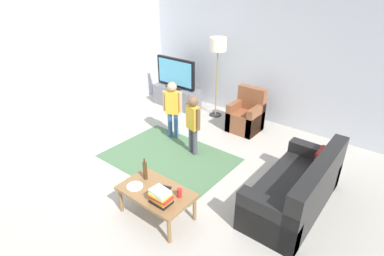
{
  "coord_description": "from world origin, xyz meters",
  "views": [
    {
      "loc": [
        2.85,
        -2.98,
        3.0
      ],
      "look_at": [
        0.0,
        0.6,
        0.65
      ],
      "focal_mm": 28.61,
      "sensor_mm": 36.0,
      "label": 1
    }
  ],
  "objects_px": {
    "floor_lamp": "(218,49)",
    "child_center": "(193,120)",
    "tv": "(176,73)",
    "child_near_tv": "(172,105)",
    "tv_stand": "(177,97)",
    "tv_remote": "(165,187)",
    "bottle": "(145,170)",
    "soda_can": "(179,193)",
    "book_stack": "(161,197)",
    "armchair": "(247,117)",
    "couch": "(299,191)",
    "plate": "(135,186)",
    "coffee_table": "(156,194)"
  },
  "relations": [
    {
      "from": "coffee_table",
      "to": "tv_stand",
      "type": "bearing_deg",
      "value": 127.09
    },
    {
      "from": "child_near_tv",
      "to": "plate",
      "type": "bearing_deg",
      "value": -61.62
    },
    {
      "from": "soda_can",
      "to": "coffee_table",
      "type": "bearing_deg",
      "value": -162.65
    },
    {
      "from": "soda_can",
      "to": "plate",
      "type": "bearing_deg",
      "value": -159.86
    },
    {
      "from": "armchair",
      "to": "bottle",
      "type": "xyz_separation_m",
      "value": [
        0.04,
        -2.92,
        0.26
      ]
    },
    {
      "from": "couch",
      "to": "tv_remote",
      "type": "distance_m",
      "value": 1.85
    },
    {
      "from": "book_stack",
      "to": "bottle",
      "type": "distance_m",
      "value": 0.56
    },
    {
      "from": "bottle",
      "to": "soda_can",
      "type": "bearing_deg",
      "value": 0.0
    },
    {
      "from": "child_near_tv",
      "to": "tv_remote",
      "type": "bearing_deg",
      "value": -50.96
    },
    {
      "from": "couch",
      "to": "child_near_tv",
      "type": "height_order",
      "value": "child_near_tv"
    },
    {
      "from": "bottle",
      "to": "soda_can",
      "type": "xyz_separation_m",
      "value": [
        0.62,
        0.0,
        -0.08
      ]
    },
    {
      "from": "coffee_table",
      "to": "bottle",
      "type": "relative_size",
      "value": 3.08
    },
    {
      "from": "tv",
      "to": "book_stack",
      "type": "bearing_deg",
      "value": -51.44
    },
    {
      "from": "book_stack",
      "to": "bottle",
      "type": "bearing_deg",
      "value": 155.87
    },
    {
      "from": "plate",
      "to": "tv",
      "type": "bearing_deg",
      "value": 122.77
    },
    {
      "from": "couch",
      "to": "soda_can",
      "type": "xyz_separation_m",
      "value": [
        -1.12,
        -1.24,
        0.19
      ]
    },
    {
      "from": "tv_stand",
      "to": "child_center",
      "type": "height_order",
      "value": "child_center"
    },
    {
      "from": "bottle",
      "to": "armchair",
      "type": "bearing_deg",
      "value": 90.83
    },
    {
      "from": "tv",
      "to": "armchair",
      "type": "xyz_separation_m",
      "value": [
        1.97,
        -0.02,
        -0.55
      ]
    },
    {
      "from": "floor_lamp",
      "to": "child_center",
      "type": "height_order",
      "value": "floor_lamp"
    },
    {
      "from": "coffee_table",
      "to": "plate",
      "type": "height_order",
      "value": "plate"
    },
    {
      "from": "tv_remote",
      "to": "soda_can",
      "type": "relative_size",
      "value": 1.42
    },
    {
      "from": "armchair",
      "to": "coffee_table",
      "type": "relative_size",
      "value": 0.9
    },
    {
      "from": "soda_can",
      "to": "plate",
      "type": "xyz_separation_m",
      "value": [
        -0.6,
        -0.22,
        -0.05
      ]
    },
    {
      "from": "child_center",
      "to": "plate",
      "type": "relative_size",
      "value": 5.08
    },
    {
      "from": "armchair",
      "to": "book_stack",
      "type": "relative_size",
      "value": 3.15
    },
    {
      "from": "tv_remote",
      "to": "plate",
      "type": "relative_size",
      "value": 0.77
    },
    {
      "from": "child_center",
      "to": "soda_can",
      "type": "height_order",
      "value": "child_center"
    },
    {
      "from": "tv",
      "to": "book_stack",
      "type": "height_order",
      "value": "tv"
    },
    {
      "from": "child_near_tv",
      "to": "child_center",
      "type": "height_order",
      "value": "child_near_tv"
    },
    {
      "from": "coffee_table",
      "to": "tv_remote",
      "type": "relative_size",
      "value": 5.88
    },
    {
      "from": "book_stack",
      "to": "bottle",
      "type": "xyz_separation_m",
      "value": [
        -0.51,
        0.23,
        0.04
      ]
    },
    {
      "from": "child_near_tv",
      "to": "soda_can",
      "type": "height_order",
      "value": "child_near_tv"
    },
    {
      "from": "tv",
      "to": "child_near_tv",
      "type": "xyz_separation_m",
      "value": [
        0.99,
        -1.22,
        -0.15
      ]
    },
    {
      "from": "tv",
      "to": "couch",
      "type": "relative_size",
      "value": 0.61
    },
    {
      "from": "couch",
      "to": "floor_lamp",
      "type": "bearing_deg",
      "value": 145.12
    },
    {
      "from": "floor_lamp",
      "to": "child_center",
      "type": "bearing_deg",
      "value": -69.01
    },
    {
      "from": "book_stack",
      "to": "plate",
      "type": "distance_m",
      "value": 0.5
    },
    {
      "from": "floor_lamp",
      "to": "book_stack",
      "type": "bearing_deg",
      "value": -66.28
    },
    {
      "from": "tv_stand",
      "to": "armchair",
      "type": "xyz_separation_m",
      "value": [
        1.97,
        -0.04,
        0.05
      ]
    },
    {
      "from": "tv_stand",
      "to": "tv_remote",
      "type": "height_order",
      "value": "tv_stand"
    },
    {
      "from": "tv",
      "to": "book_stack",
      "type": "distance_m",
      "value": 4.07
    },
    {
      "from": "child_near_tv",
      "to": "tv_remote",
      "type": "distance_m",
      "value": 2.2
    },
    {
      "from": "tv_stand",
      "to": "plate",
      "type": "distance_m",
      "value": 3.78
    },
    {
      "from": "tv_stand",
      "to": "child_near_tv",
      "type": "height_order",
      "value": "child_near_tv"
    },
    {
      "from": "tv_stand",
      "to": "tv_remote",
      "type": "relative_size",
      "value": 7.06
    },
    {
      "from": "tv_stand",
      "to": "bottle",
      "type": "xyz_separation_m",
      "value": [
        2.01,
        -2.96,
        0.31
      ]
    },
    {
      "from": "tv",
      "to": "child_center",
      "type": "distance_m",
      "value": 2.24
    },
    {
      "from": "child_near_tv",
      "to": "soda_can",
      "type": "bearing_deg",
      "value": -46.2
    },
    {
      "from": "armchair",
      "to": "child_center",
      "type": "relative_size",
      "value": 0.81
    }
  ]
}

